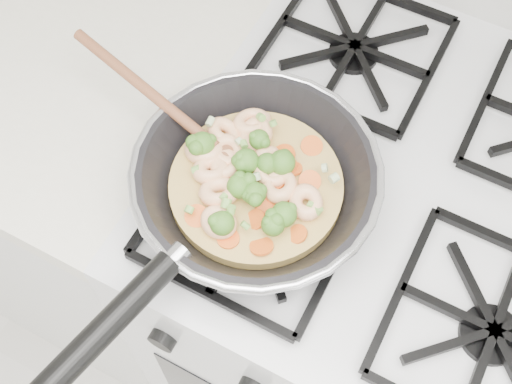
% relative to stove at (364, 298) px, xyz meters
% --- Properties ---
extents(stove, '(0.60, 0.60, 0.92)m').
position_rel_stove_xyz_m(stove, '(0.00, 0.00, 0.00)').
color(stove, white).
rests_on(stove, ground).
extents(counter_left, '(1.00, 0.60, 0.90)m').
position_rel_stove_xyz_m(counter_left, '(-0.80, 0.00, -0.01)').
color(counter_left, white).
rests_on(counter_left, ground).
extents(skillet, '(0.43, 0.48, 0.09)m').
position_rel_stove_xyz_m(skillet, '(-0.17, -0.13, 0.50)').
color(skillet, black).
rests_on(skillet, stove).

